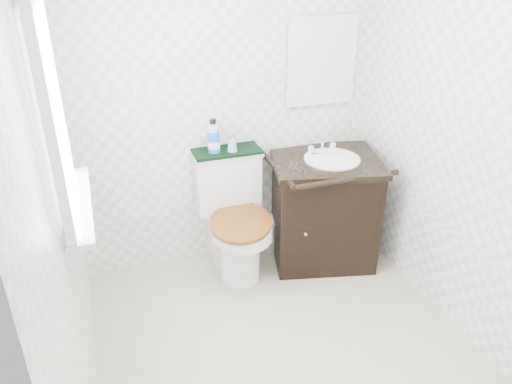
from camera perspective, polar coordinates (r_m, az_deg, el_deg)
floor at (r=3.15m, az=3.78°, el=-18.06°), size 2.40×2.40×0.00m
wall_back at (r=3.51m, az=-3.19°, el=10.01°), size 2.40×0.00×2.40m
wall_front at (r=1.60m, az=22.35°, el=-15.35°), size 2.40×0.00×2.40m
wall_left at (r=2.28m, az=-21.69°, el=-1.75°), size 0.00×2.40×2.40m
wall_right at (r=3.03m, az=24.19°, el=4.84°), size 0.00×2.40×2.40m
window at (r=2.38m, az=-22.34°, el=8.55°), size 0.02×0.70×0.90m
mirror at (r=3.66m, az=7.48°, el=14.60°), size 0.50×0.02×0.60m
toilet at (r=3.62m, az=-2.58°, el=-3.56°), size 0.54×0.70×0.89m
vanity at (r=3.77m, az=7.69°, el=-1.62°), size 0.89×0.81×0.92m
trash_bin at (r=3.95m, az=2.13°, el=-4.72°), size 0.23×0.21×0.28m
towel at (r=3.50m, az=-3.35°, el=4.69°), size 0.47×0.22×0.02m
mouthwash_bottle at (r=3.43m, az=-4.87°, el=6.25°), size 0.08×0.08×0.24m
cup at (r=3.46m, az=-2.74°, el=5.33°), size 0.07×0.07×0.08m
soap_bar at (r=3.65m, az=6.77°, el=4.39°), size 0.08×0.05×0.02m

